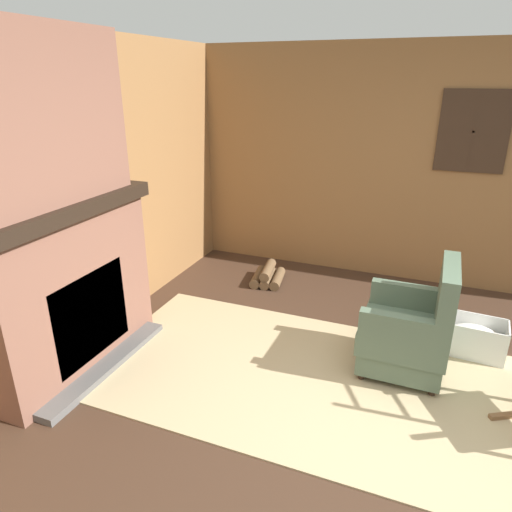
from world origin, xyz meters
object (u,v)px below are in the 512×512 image
armchair (410,332)px  laundry_basket (474,337)px  firewood_stack (268,276)px  storage_case (81,184)px

armchair → laundry_basket: armchair is taller
armchair → laundry_basket: size_ratio=1.82×
firewood_stack → storage_case: (-0.92, -1.73, 1.35)m
laundry_basket → storage_case: size_ratio=2.39×
armchair → storage_case: (-2.53, -0.57, 1.08)m
firewood_stack → laundry_basket: 2.23m
armchair → firewood_stack: 2.00m
firewood_stack → armchair: bearing=-35.7°
armchair → firewood_stack: bearing=-35.2°
armchair → firewood_stack: armchair is taller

